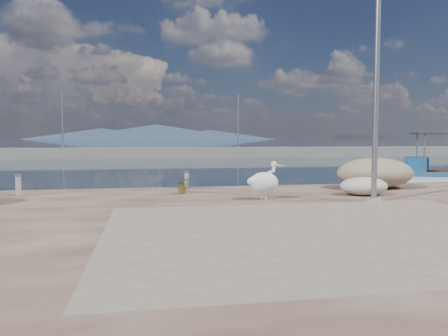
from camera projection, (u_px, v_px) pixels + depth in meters
ground at (248, 227)px, 11.57m from camera, size 1400.00×1400.00×0.00m
quay at (353, 301)px, 5.65m from camera, size 44.00×22.00×0.50m
quay_patch at (331, 230)px, 8.75m from camera, size 9.00×7.00×0.01m
breakwater at (171, 153)px, 50.84m from camera, size 120.00×2.20×7.50m
mountains at (153, 133)px, 650.51m from camera, size 370.00×280.00×22.00m
boat_right at (447, 179)px, 22.11m from camera, size 6.67×4.21×3.05m
pelican at (265, 182)px, 13.02m from camera, size 1.20×0.63×1.15m
lamp_post at (376, 87)px, 12.43m from camera, size 0.44×0.96×7.00m
bollard_near at (187, 179)px, 15.82m from camera, size 0.22×0.22×0.67m
bollard_far at (18, 184)px, 14.05m from camera, size 0.23×0.23×0.70m
potted_plant at (183, 186)px, 14.49m from camera, size 0.54×0.48×0.53m
net_pile_d at (364, 186)px, 14.11m from camera, size 1.57×1.17×0.59m
net_pile_c at (375, 173)px, 16.02m from camera, size 2.85×2.04×1.12m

